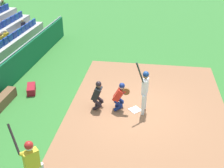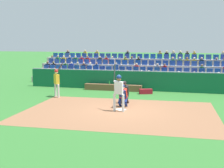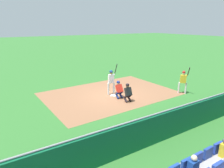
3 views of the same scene
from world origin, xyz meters
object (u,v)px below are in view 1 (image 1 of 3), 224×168
catcher_crouching (120,95)px  on_deck_batter (31,161)px  batter_at_plate (145,87)px  equipment_duffel_bag (31,89)px  home_plate_marker (135,110)px  home_plate_umpire (98,94)px

catcher_crouching → on_deck_batter: bearing=-20.6°
batter_at_plate → equipment_duffel_bag: size_ratio=2.76×
catcher_crouching → equipment_duffel_bag: 4.34m
home_plate_marker → on_deck_batter: on_deck_batter is taller
home_plate_marker → batter_at_plate: size_ratio=0.19×
home_plate_marker → batter_at_plate: bearing=83.9°
home_plate_marker → home_plate_umpire: bearing=-84.6°
home_plate_umpire → catcher_crouching: bearing=95.9°
batter_at_plate → on_deck_batter: size_ratio=1.08×
equipment_duffel_bag → home_plate_umpire: bearing=55.4°
catcher_crouching → home_plate_umpire: 0.92m
equipment_duffel_bag → home_plate_marker: bearing=61.0°
equipment_duffel_bag → on_deck_batter: (5.25, 2.53, 0.93)m
equipment_duffel_bag → on_deck_batter: on_deck_batter is taller
batter_at_plate → home_plate_umpire: (0.11, -1.91, -0.45)m
catcher_crouching → batter_at_plate: bearing=90.9°
home_plate_marker → catcher_crouching: 0.94m
catcher_crouching → home_plate_umpire: home_plate_umpire is taller
home_plate_marker → catcher_crouching: (0.05, -0.64, 0.69)m
equipment_duffel_bag → on_deck_batter: size_ratio=0.39×
on_deck_batter → home_plate_marker: bearing=153.0°
home_plate_marker → on_deck_batter: 5.33m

